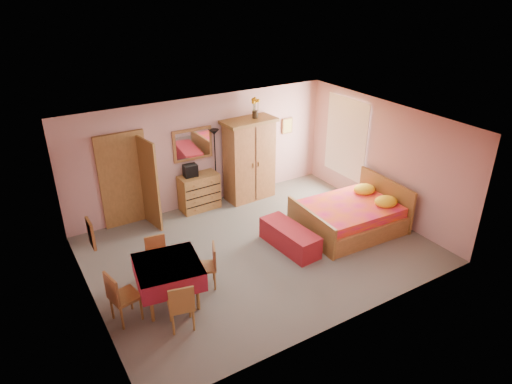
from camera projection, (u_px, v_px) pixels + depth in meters
floor at (259, 250)px, 9.23m from camera, size 6.50×6.50×0.00m
ceiling at (260, 126)px, 8.10m from camera, size 6.50×6.50×0.00m
wall_back at (203, 152)px, 10.59m from camera, size 6.50×0.10×2.60m
wall_front at (348, 255)px, 6.74m from camera, size 6.50×0.10×2.60m
wall_left at (84, 239)px, 7.15m from camera, size 0.10×5.00×2.60m
wall_right at (383, 159)px, 10.18m from camera, size 0.10×5.00×2.60m
doorway at (124, 181)px, 9.80m from camera, size 1.06×0.12×2.15m
window at (346, 138)px, 11.02m from camera, size 0.08×1.40×1.95m
picture_left at (91, 234)px, 6.52m from camera, size 0.04×0.32×0.42m
picture_back at (287, 126)px, 11.55m from camera, size 0.30×0.04×0.40m
chest_of_drawers at (199, 192)px, 10.65m from camera, size 0.93×0.49×0.86m
wall_mirror at (193, 144)px, 10.32m from camera, size 0.94×0.07×0.74m
stereo at (190, 171)px, 10.35m from camera, size 0.31×0.23×0.28m
floor_lamp at (216, 167)px, 10.76m from camera, size 0.26×0.26×1.84m
wardrobe at (249, 160)px, 10.95m from camera, size 1.31×0.73×2.00m
sunflower_vase at (255, 108)px, 10.50m from camera, size 0.20×0.20×0.48m
bed at (349, 209)px, 9.76m from camera, size 2.19×1.76×0.98m
bench at (290, 238)px, 9.21m from camera, size 0.62×1.43×0.46m
dining_table at (169, 282)px, 7.64m from camera, size 1.19×1.19×0.77m
chair_south at (181, 304)px, 7.07m from camera, size 0.47×0.47×0.86m
chair_north at (158, 259)px, 8.21m from camera, size 0.42×0.42×0.81m
chair_west at (125, 296)px, 7.20m from camera, size 0.49×0.49×0.92m
chair_east at (205, 266)px, 8.01m from camera, size 0.48×0.48×0.82m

